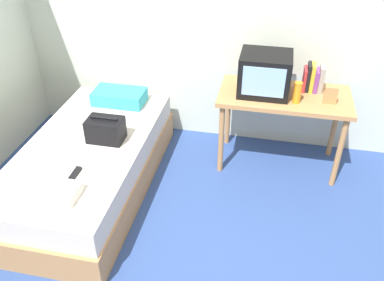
# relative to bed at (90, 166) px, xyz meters

# --- Properties ---
(ground_plane) EXTENTS (8.00, 8.00, 0.00)m
(ground_plane) POSITION_rel_bed_xyz_m (0.93, -0.84, -0.24)
(ground_plane) COLOR #2D4784
(wall_back) EXTENTS (5.20, 0.10, 2.60)m
(wall_back) POSITION_rel_bed_xyz_m (0.93, 1.16, 1.06)
(wall_back) COLOR silver
(wall_back) RESTS_ON ground
(bed) EXTENTS (1.00, 2.00, 0.49)m
(bed) POSITION_rel_bed_xyz_m (0.00, 0.00, 0.00)
(bed) COLOR #B27F4C
(bed) RESTS_ON ground
(desk) EXTENTS (1.16, 0.60, 0.75)m
(desk) POSITION_rel_bed_xyz_m (1.61, 0.73, 0.42)
(desk) COLOR #B27F4C
(desk) RESTS_ON ground
(tv) EXTENTS (0.44, 0.39, 0.36)m
(tv) POSITION_rel_bed_xyz_m (1.42, 0.72, 0.69)
(tv) COLOR black
(tv) RESTS_ON desk
(water_bottle) EXTENTS (0.07, 0.07, 0.19)m
(water_bottle) POSITION_rel_bed_xyz_m (1.71, 0.59, 0.61)
(water_bottle) COLOR orange
(water_bottle) RESTS_ON desk
(book_row) EXTENTS (0.17, 0.17, 0.25)m
(book_row) POSITION_rel_bed_xyz_m (1.84, 0.85, 0.63)
(book_row) COLOR #B72D33
(book_row) RESTS_ON desk
(picture_frame) EXTENTS (0.11, 0.02, 0.15)m
(picture_frame) POSITION_rel_bed_xyz_m (1.98, 0.63, 0.59)
(picture_frame) COLOR #B27F4C
(picture_frame) RESTS_ON desk
(pillow) EXTENTS (0.50, 0.28, 0.13)m
(pillow) POSITION_rel_bed_xyz_m (0.04, 0.72, 0.31)
(pillow) COLOR #33A8B7
(pillow) RESTS_ON bed
(handbag) EXTENTS (0.30, 0.20, 0.22)m
(handbag) POSITION_rel_bed_xyz_m (0.16, 0.08, 0.35)
(handbag) COLOR black
(handbag) RESTS_ON bed
(magazine) EXTENTS (0.21, 0.29, 0.01)m
(magazine) POSITION_rel_bed_xyz_m (-0.17, -0.38, 0.25)
(magazine) COLOR white
(magazine) RESTS_ON bed
(remote_dark) EXTENTS (0.04, 0.16, 0.02)m
(remote_dark) POSITION_rel_bed_xyz_m (0.10, -0.42, 0.26)
(remote_dark) COLOR black
(remote_dark) RESTS_ON bed
(folded_towel) EXTENTS (0.28, 0.22, 0.08)m
(folded_towel) POSITION_rel_bed_xyz_m (0.10, -0.67, 0.29)
(folded_towel) COLOR white
(folded_towel) RESTS_ON bed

